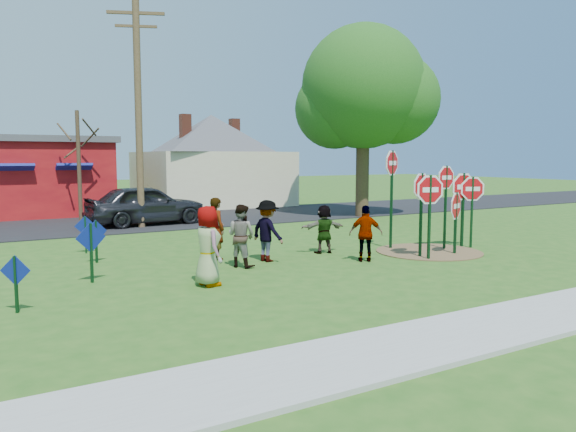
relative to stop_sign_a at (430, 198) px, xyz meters
name	(u,v)px	position (x,y,z in m)	size (l,w,h in m)	color
ground	(286,261)	(-3.56, 1.92, -1.76)	(120.00, 120.00, 0.00)	#275518
sidewalk	(501,325)	(-3.56, -5.28, -1.72)	(22.00, 1.80, 0.08)	#9E9E99
road	(157,221)	(-3.56, 13.42, -1.74)	(120.00, 7.50, 0.04)	black
dirt_patch	(429,252)	(0.94, 0.92, -1.75)	(3.20, 3.20, 0.03)	brown
red_building	(8,176)	(-9.06, 19.91, 0.20)	(9.40, 7.69, 3.90)	maroon
cream_house	(212,157)	(1.94, 19.92, 1.16)	(9.40, 9.40, 6.50)	beige
stop_sign_a	(430,198)	(0.00, 0.00, 0.00)	(1.10, 0.29, 2.55)	black
stop_sign_b	(392,174)	(0.35, 2.01, 0.62)	(1.01, 0.42, 3.25)	black
stop_sign_c	(446,188)	(1.73, 1.05, 0.19)	(1.01, 0.11, 2.77)	black
stop_sign_d	(463,192)	(2.53, 1.07, 0.03)	(1.19, 0.17, 2.55)	black
stop_sign_e	(456,210)	(1.33, 0.26, -0.44)	(1.03, 0.47, 2.01)	black
stop_sign_f	(472,194)	(2.73, 0.87, -0.04)	(0.96, 0.49, 2.42)	black
stop_sign_g	(421,195)	(0.09, 0.43, 0.04)	(1.05, 0.26, 2.59)	black
blue_diamond_a	(16,277)	(-10.56, -0.05, -1.09)	(0.49, 0.33, 1.09)	black
blue_diamond_b	(91,245)	(-8.81, 1.87, -0.89)	(0.70, 0.15, 1.40)	black
blue_diamond_c	(96,237)	(-8.18, 4.33, -1.03)	(0.63, 0.19, 1.19)	black
blue_diamond_d	(85,230)	(-8.12, 6.08, -1.06)	(0.61, 0.17, 1.14)	black
person_a	(208,246)	(-6.63, 0.20, -0.85)	(0.89, 0.58, 1.81)	#3A438F
person_b	(217,229)	(-5.12, 3.14, -0.88)	(0.64, 0.42, 1.76)	#237672
person_c	(241,236)	(-5.02, 1.78, -0.93)	(0.81, 0.63, 1.66)	brown
person_d	(267,231)	(-4.04, 2.12, -0.91)	(1.10, 0.64, 1.71)	#35353A
person_e	(366,234)	(-1.72, 0.68, -0.98)	(0.92, 0.38, 1.57)	#503560
person_f	(324,229)	(-1.93, 2.42, -1.02)	(1.36, 0.43, 1.47)	#1F4F33
suv	(146,205)	(-4.46, 12.06, -0.87)	(2.00, 4.98, 1.70)	#29282D
utility_pole	(138,109)	(-4.90, 11.29, 3.07)	(2.11, 0.98, 9.18)	#4C3823
leafy_tree	(366,94)	(5.73, 10.06, 4.15)	(6.46, 5.89, 9.18)	#382819
bare_tree_east	(78,150)	(-6.52, 15.30, 1.47)	(1.80, 1.80, 4.99)	#382819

